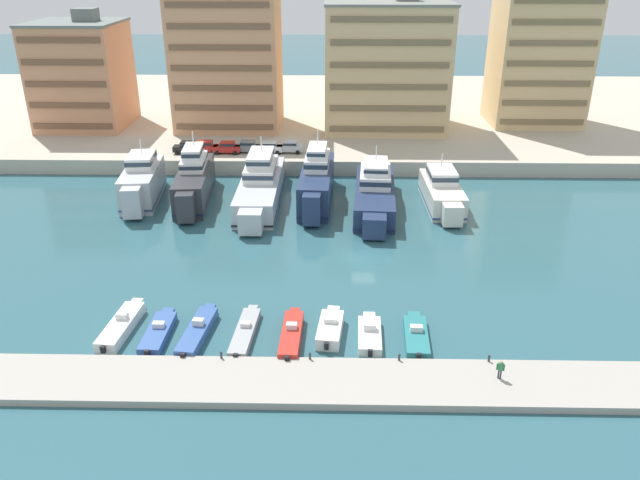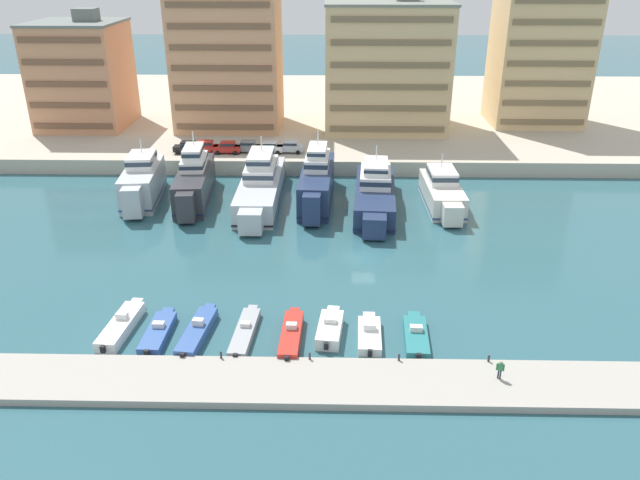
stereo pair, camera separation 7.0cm
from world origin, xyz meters
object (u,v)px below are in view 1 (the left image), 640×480
Objects in this scene: yacht_silver_mid_left at (260,185)px; car_silver_center_right at (290,146)px; yacht_ivory_center_right at (442,192)px; motorboat_teal_right at (416,335)px; car_white_center at (269,147)px; motorboat_white_mid_right at (370,334)px; pedestrian_near_edge at (500,368)px; yacht_silver_far_left at (142,182)px; yacht_charcoal_left at (194,181)px; motorboat_white_center_right at (330,328)px; motorboat_grey_center_left at (245,332)px; car_black_far_left at (187,147)px; car_grey_center_left at (247,146)px; motorboat_blue_left at (159,332)px; yacht_navy_center_left at (317,182)px; motorboat_blue_mid_left at (198,331)px; motorboat_red_center at (291,335)px; motorboat_white_far_left at (122,325)px; yacht_navy_center at (375,192)px; car_red_mid_left at (227,147)px; car_red_left at (205,146)px.

car_silver_center_right is (2.90, 14.59, 0.98)m from yacht_silver_mid_left.
motorboat_teal_right is (-6.94, -30.99, -1.45)m from yacht_ivory_center_right.
motorboat_teal_right is at bearing -70.10° from car_white_center.
pedestrian_near_edge is (9.45, -6.09, 1.13)m from motorboat_white_mid_right.
yacht_silver_far_left is 2.42× the size of motorboat_white_mid_right.
yacht_charcoal_left reaches higher than motorboat_white_center_right.
car_silver_center_right reaches higher than motorboat_grey_center_left.
car_silver_center_right is at bearing 1.91° from car_black_far_left.
yacht_silver_far_left is 3.64× the size of car_grey_center_left.
car_silver_center_right is at bearing 79.99° from motorboat_blue_left.
yacht_silver_mid_left is 7.37m from yacht_navy_center_left.
car_silver_center_right is (18.44, 14.59, 0.70)m from yacht_silver_far_left.
pedestrian_near_edge reaches higher than motorboat_white_center_right.
motorboat_blue_mid_left is 1.17× the size of motorboat_teal_right.
yacht_silver_far_left reaches higher than yacht_ivory_center_right.
yacht_silver_mid_left reaches higher than car_silver_center_right.
yacht_silver_far_left is 14.41m from car_black_far_left.
motorboat_red_center reaches higher than motorboat_white_mid_right.
motorboat_white_far_left is 1.95× the size of car_white_center.
yacht_ivory_center_right is at bearing 6.10° from yacht_navy_center.
car_black_far_left is at bearing 107.64° from motorboat_grey_center_left.
yacht_navy_center is 26.74m from car_red_mid_left.
yacht_navy_center_left is 16.27m from yacht_ivory_center_right.
motorboat_blue_left is at bearing -178.28° from motorboat_grey_center_left.
yacht_navy_center is 4.93× the size of car_grey_center_left.
car_silver_center_right is (-4.45, 14.46, 0.48)m from yacht_navy_center_left.
pedestrian_near_edge is at bearing -19.37° from motorboat_red_center.
motorboat_blue_mid_left is 1.96× the size of car_red_left.
motorboat_white_center_right is 0.88× the size of motorboat_teal_right.
car_black_far_left reaches higher than motorboat_white_far_left.
yacht_silver_far_left is 3.68× the size of car_white_center.
motorboat_teal_right is (3.93, -0.07, -0.03)m from motorboat_white_mid_right.
yacht_ivory_center_right is 39.15m from car_black_far_left.
yacht_navy_center_left is 2.94× the size of motorboat_white_mid_right.
yacht_navy_center is 31.70m from motorboat_red_center.
motorboat_white_mid_right reaches higher than motorboat_grey_center_left.
yacht_silver_mid_left reaches higher than motorboat_blue_mid_left.
motorboat_white_mid_right is at bearing -78.13° from car_silver_center_right.
yacht_silver_far_left reaches higher than car_white_center.
car_silver_center_right is (8.23, 46.61, 2.79)m from motorboat_blue_left.
motorboat_grey_center_left is 1.96× the size of car_white_center.
motorboat_grey_center_left is (10.78, -0.57, -0.15)m from motorboat_white_far_left.
car_black_far_left is at bearing -178.09° from car_silver_center_right.
yacht_silver_mid_left is (8.74, -0.33, -0.38)m from yacht_charcoal_left.
motorboat_teal_right is (10.55, 0.36, -0.13)m from motorboat_red_center.
pedestrian_near_edge is at bearing -69.93° from car_silver_center_right.
car_red_left is at bearing -179.52° from car_silver_center_right.
car_silver_center_right is (11.64, 14.27, 0.60)m from yacht_charcoal_left.
car_grey_center_left is (2.96, 0.53, 0.00)m from car_red_mid_left.
motorboat_grey_center_left is at bearing 179.01° from motorboat_teal_right.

